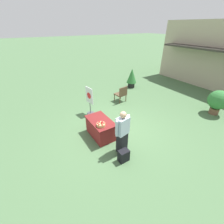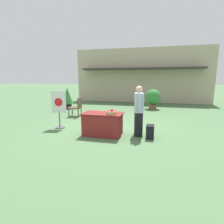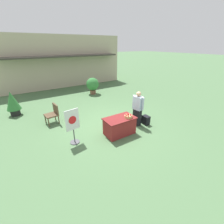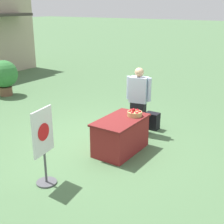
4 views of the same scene
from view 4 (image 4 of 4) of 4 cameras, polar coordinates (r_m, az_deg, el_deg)
The scene contains 7 objects.
ground_plane at distance 7.23m, azimuth -2.64°, elevation -5.31°, with size 120.00×120.00×0.00m, color #4C7047.
display_table at distance 6.61m, azimuth 1.59°, elevation -4.24°, with size 1.28×0.75×0.73m.
apple_basket at distance 6.65m, azimuth 4.15°, elevation -0.22°, with size 0.32×0.32×0.16m.
person_visitor at distance 7.48m, azimuth 4.85°, elevation 2.14°, with size 0.33×0.60×1.60m.
backpack at distance 7.91m, azimuth 7.35°, elevation -1.62°, with size 0.24×0.34×0.42m.
poster_board at distance 5.41m, azimuth -12.38°, elevation -5.90°, with size 0.53×0.36×1.38m.
potted_plant_near_right at distance 11.29m, azimuth -19.12°, elevation 6.41°, with size 0.92×0.92×1.22m.
Camera 4 is at (-5.30, -3.92, 2.98)m, focal length 50.00 mm.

